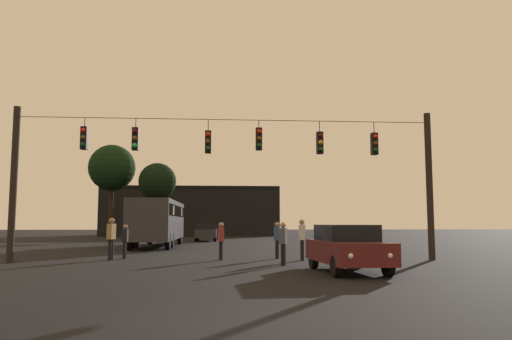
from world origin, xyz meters
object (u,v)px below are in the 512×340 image
city_bus (158,219)px  car_near_right (347,247)px  pedestrian_far_side (125,240)px  tree_left_silhouette (157,182)px  car_far_left (206,232)px  pedestrian_trailing (283,241)px  pedestrian_crossing_right (221,239)px  pedestrian_crossing_left (111,236)px  pedestrian_near_bus (277,238)px  tree_behind_building (112,168)px  pedestrian_crossing_center (302,237)px

city_bus → car_near_right: bearing=-65.4°
pedestrian_far_side → tree_left_silhouette: size_ratio=0.21×
car_far_left → pedestrian_trailing: (3.47, -25.32, 0.10)m
city_bus → pedestrian_trailing: city_bus is taller
pedestrian_crossing_right → pedestrian_trailing: 3.75m
car_near_right → pedestrian_crossing_left: 10.39m
car_near_right → city_bus: bearing=114.6°
car_far_left → car_near_right: bearing=-79.4°
pedestrian_near_bus → tree_behind_building: (-13.16, 27.83, 6.04)m
pedestrian_crossing_center → pedestrian_far_side: bearing=168.1°
pedestrian_trailing → pedestrian_crossing_center: bearing=65.6°
pedestrian_crossing_right → pedestrian_trailing: bearing=-52.2°
car_near_right → pedestrian_near_bus: pedestrian_near_bus is taller
pedestrian_trailing → tree_behind_building: (-12.96, 31.46, 6.05)m
pedestrian_crossing_right → city_bus: bearing=108.5°
pedestrian_crossing_center → pedestrian_crossing_right: (-3.43, 0.46, -0.08)m
pedestrian_crossing_right → car_near_right: bearing=-53.7°
car_near_right → pedestrian_crossing_left: (-8.71, 5.66, 0.23)m
car_far_left → pedestrian_crossing_left: (-3.48, -22.22, 0.23)m
car_near_right → tree_left_silhouette: bearing=107.2°
car_near_right → pedestrian_crossing_left: size_ratio=2.46×
pedestrian_trailing → pedestrian_far_side: size_ratio=1.06×
city_bus → pedestrian_crossing_center: 14.89m
pedestrian_far_side → pedestrian_crossing_center: bearing=-11.9°
city_bus → pedestrian_crossing_left: 12.25m
pedestrian_near_bus → pedestrian_trailing: (-0.20, -3.63, -0.01)m
car_near_right → tree_left_silhouette: tree_left_silhouette is taller
tree_left_silhouette → city_bus: bearing=-82.6°
car_far_left → pedestrian_crossing_right: size_ratio=2.72×
city_bus → pedestrian_trailing: bearing=-67.2°
pedestrian_near_bus → car_near_right: bearing=-75.8°
car_far_left → pedestrian_near_bus: (3.67, -21.69, 0.11)m
pedestrian_trailing → tree_behind_building: bearing=112.4°
pedestrian_crossing_right → pedestrian_crossing_center: bearing=-7.6°
car_near_right → pedestrian_trailing: (-1.76, 2.56, 0.10)m
pedestrian_crossing_center → city_bus: bearing=120.5°
car_far_left → tree_left_silhouette: 8.15m
car_far_left → pedestrian_crossing_center: bearing=-78.6°
pedestrian_crossing_right → tree_left_silhouette: size_ratio=0.22×
pedestrian_far_side → pedestrian_near_bus: bearing=-4.2°
tree_left_silhouette → tree_behind_building: tree_behind_building is taller
pedestrian_crossing_center → tree_behind_building: (-14.10, 28.96, 5.97)m
pedestrian_crossing_left → tree_behind_building: bearing=102.0°
pedestrian_crossing_left → tree_behind_building: size_ratio=0.19×
pedestrian_trailing → tree_left_silhouette: size_ratio=0.22×
pedestrian_crossing_left → pedestrian_near_bus: 7.17m
pedestrian_trailing → pedestrian_far_side: pedestrian_trailing is taller
car_far_left → pedestrian_trailing: 25.56m
tree_behind_building → city_bus: bearing=-67.9°
pedestrian_far_side → tree_behind_building: size_ratio=0.16×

